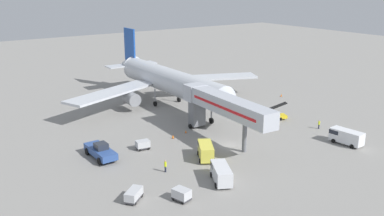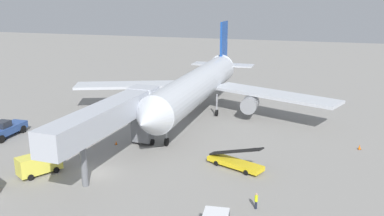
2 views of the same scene
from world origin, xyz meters
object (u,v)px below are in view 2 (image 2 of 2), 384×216
object	(u,v)px
jet_bridge	(113,116)
belt_loader_truck	(235,162)
airplane_at_gate	(199,85)
ground_crew_worker_foreground	(256,201)
service_van_near_center	(40,163)
safety_cone_bravo	(116,143)
safety_cone_charlie	(360,147)
baggage_cart_mid_left	(44,138)
pushback_tug	(5,129)
safety_cone_alpha	(91,142)

from	to	relation	value
jet_bridge	belt_loader_truck	bearing A→B (deg)	12.29
airplane_at_gate	ground_crew_worker_foreground	xyz separation A→B (m)	(13.82, -28.25, -4.37)
service_van_near_center	safety_cone_bravo	size ratio (longest dim) A/B	9.54
safety_cone_charlie	ground_crew_worker_foreground	bearing A→B (deg)	-118.78
airplane_at_gate	baggage_cart_mid_left	distance (m)	25.49
ground_crew_worker_foreground	airplane_at_gate	bearing A→B (deg)	116.07
jet_bridge	safety_cone_bravo	size ratio (longest dim) A/B	40.55
baggage_cart_mid_left	safety_cone_charlie	size ratio (longest dim) A/B	3.48
pushback_tug	belt_loader_truck	distance (m)	33.35
service_van_near_center	ground_crew_worker_foreground	world-z (taller)	service_van_near_center
pushback_tug	airplane_at_gate	bearing A→B (deg)	38.45
service_van_near_center	safety_cone_alpha	xyz separation A→B (m)	(0.54, 9.90, -1.00)
safety_cone_alpha	safety_cone_charlie	world-z (taller)	safety_cone_charlie
safety_cone_charlie	safety_cone_bravo	bearing A→B (deg)	-166.12
belt_loader_truck	ground_crew_worker_foreground	bearing A→B (deg)	-66.92
jet_bridge	safety_cone_alpha	size ratio (longest dim) A/B	33.59
pushback_tug	safety_cone_charlie	xyz separation A→B (m)	(47.72, 9.59, -0.81)
jet_bridge	safety_cone_alpha	distance (m)	9.73
pushback_tug	baggage_cart_mid_left	distance (m)	6.80
airplane_at_gate	safety_cone_bravo	distance (m)	18.60
service_van_near_center	ground_crew_worker_foreground	bearing A→B (deg)	-1.90
safety_cone_alpha	belt_loader_truck	bearing A→B (deg)	-5.52
airplane_at_gate	service_van_near_center	distance (m)	29.66
service_van_near_center	safety_cone_charlie	bearing A→B (deg)	27.94
safety_cone_alpha	safety_cone_bravo	bearing A→B (deg)	16.41
pushback_tug	safety_cone_alpha	xyz separation A→B (m)	(13.22, 0.92, -0.81)
service_van_near_center	safety_cone_alpha	world-z (taller)	service_van_near_center
ground_crew_worker_foreground	safety_cone_bravo	size ratio (longest dim) A/B	3.03
pushback_tug	jet_bridge	bearing A→B (deg)	-11.80
pushback_tug	belt_loader_truck	bearing A→B (deg)	-1.76
airplane_at_gate	safety_cone_charlie	distance (m)	26.49
safety_cone_alpha	safety_cone_charlie	bearing A→B (deg)	14.12
jet_bridge	airplane_at_gate	bearing A→B (deg)	80.35
jet_bridge	safety_cone_bravo	world-z (taller)	jet_bridge
safety_cone_alpha	service_van_near_center	bearing A→B (deg)	-93.09
jet_bridge	belt_loader_truck	xyz separation A→B (m)	(13.92, 3.03, -5.15)
airplane_at_gate	safety_cone_bravo	size ratio (longest dim) A/B	86.13
ground_crew_worker_foreground	belt_loader_truck	bearing A→B (deg)	113.08
ground_crew_worker_foreground	safety_cone_bravo	bearing A→B (deg)	150.49
airplane_at_gate	ground_crew_worker_foreground	distance (m)	31.76
ground_crew_worker_foreground	safety_cone_charlie	distance (m)	22.13
airplane_at_gate	safety_cone_alpha	size ratio (longest dim) A/B	71.36
jet_bridge	belt_loader_truck	size ratio (longest dim) A/B	3.04
pushback_tug	belt_loader_truck	world-z (taller)	belt_loader_truck
safety_cone_charlie	safety_cone_alpha	bearing A→B (deg)	-165.88
baggage_cart_mid_left	safety_cone_charlie	distance (m)	42.18
airplane_at_gate	safety_cone_charlie	size ratio (longest dim) A/B	70.44
baggage_cart_mid_left	ground_crew_worker_foreground	size ratio (longest dim) A/B	1.40
airplane_at_gate	jet_bridge	size ratio (longest dim) A/B	2.12
pushback_tug	safety_cone_bravo	bearing A→B (deg)	6.48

